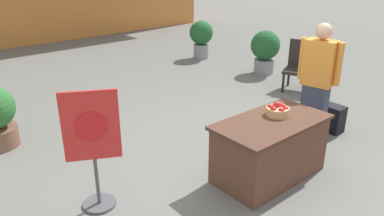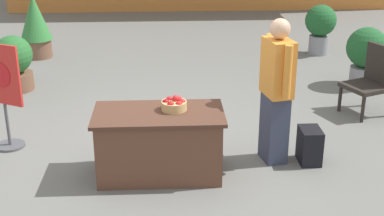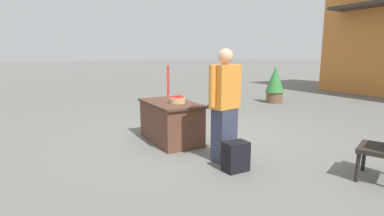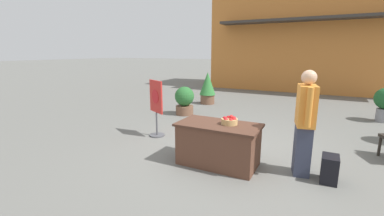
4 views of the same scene
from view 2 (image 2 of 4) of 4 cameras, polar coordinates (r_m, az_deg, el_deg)
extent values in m
plane|color=slate|center=(6.61, -3.05, -4.71)|extent=(120.00, 120.00, 0.00)
cube|color=brown|center=(5.97, -3.51, -3.96)|extent=(1.34, 0.72, 0.71)
cube|color=#492C20|center=(5.82, -3.59, -0.64)|extent=(1.43, 0.77, 0.04)
cylinder|color=tan|center=(5.85, -1.93, 0.25)|extent=(0.28, 0.28, 0.10)
sphere|color=red|center=(5.84, -1.06, 0.61)|extent=(0.08, 0.08, 0.08)
sphere|color=red|center=(5.91, -1.44, 0.88)|extent=(0.08, 0.08, 0.08)
sphere|color=red|center=(5.91, -2.42, 0.87)|extent=(0.08, 0.08, 0.08)
sphere|color=#A30F14|center=(5.84, -2.82, 0.60)|extent=(0.08, 0.08, 0.08)
sphere|color=red|center=(5.76, -2.30, 0.32)|extent=(0.08, 0.08, 0.08)
sphere|color=red|center=(5.77, -1.41, 0.37)|extent=(0.08, 0.08, 0.08)
sphere|color=red|center=(5.85, -1.75, 1.01)|extent=(0.08, 0.08, 0.08)
cube|color=#33384C|center=(6.33, 8.75, -2.09)|extent=(0.30, 0.38, 0.82)
cube|color=orange|center=(6.08, 9.14, 4.28)|extent=(0.34, 0.46, 0.65)
sphere|color=tan|center=(5.96, 9.39, 8.35)|extent=(0.23, 0.23, 0.23)
cylinder|color=orange|center=(5.84, 10.16, 3.78)|extent=(0.09, 0.09, 0.60)
cylinder|color=orange|center=(6.30, 8.21, 5.19)|extent=(0.09, 0.09, 0.60)
cube|color=black|center=(6.43, 12.43, -3.94)|extent=(0.24, 0.34, 0.42)
cylinder|color=#4C4C51|center=(7.12, -18.80, -3.80)|extent=(0.36, 0.36, 0.03)
cylinder|color=#4C4C51|center=(7.00, -19.08, -1.65)|extent=(0.04, 0.04, 0.55)
cube|color=red|center=(6.79, -19.73, 3.40)|extent=(0.52, 0.29, 0.75)
cylinder|color=#28231E|center=(7.76, 17.77, -0.13)|extent=(0.05, 0.05, 0.38)
cylinder|color=#28231E|center=(8.08, 15.51, 0.97)|extent=(0.05, 0.05, 0.38)
cylinder|color=#28231E|center=(8.39, 17.92, 1.45)|extent=(0.05, 0.05, 0.38)
cube|color=#28231E|center=(8.00, 18.02, 2.17)|extent=(0.72, 0.72, 0.06)
cube|color=#28231E|center=(8.09, 19.53, 4.43)|extent=(0.27, 0.53, 0.54)
cylinder|color=gray|center=(9.33, 17.81, 3.25)|extent=(0.46, 0.46, 0.32)
sphere|color=#1E5628|center=(9.20, 18.15, 6.15)|extent=(0.66, 0.66, 0.66)
cylinder|color=brown|center=(10.95, -16.12, 6.14)|extent=(0.54, 0.54, 0.36)
cone|color=#337A38|center=(10.81, -16.46, 9.26)|extent=(0.61, 0.61, 0.86)
cylinder|color=brown|center=(9.15, -18.24, 2.72)|extent=(0.56, 0.56, 0.28)
sphere|color=#28662D|center=(9.03, -18.57, 5.42)|extent=(0.61, 0.61, 0.61)
cylinder|color=gray|center=(11.05, 13.36, 6.58)|extent=(0.39, 0.39, 0.37)
sphere|color=#1E5628|center=(10.94, 13.58, 9.07)|extent=(0.61, 0.61, 0.61)
camera|label=1|loc=(4.49, -52.56, 8.48)|focal=35.00mm
camera|label=3|loc=(5.96, 52.56, 0.49)|focal=28.00mm
camera|label=4|loc=(2.23, 39.66, -8.87)|focal=24.00mm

